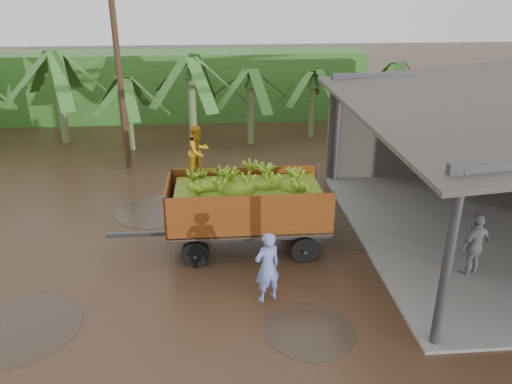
% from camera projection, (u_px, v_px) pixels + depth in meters
% --- Properties ---
extents(ground, '(100.00, 100.00, 0.00)m').
position_uv_depth(ground, '(190.00, 265.00, 13.62)').
color(ground, black).
rests_on(ground, ground).
extents(hedge_north, '(22.00, 3.00, 3.60)m').
position_uv_depth(hedge_north, '(163.00, 86.00, 27.43)').
color(hedge_north, '#2D661E').
rests_on(hedge_north, ground).
extents(banana_trailer, '(6.24, 2.18, 3.55)m').
position_uv_depth(banana_trailer, '(247.00, 204.00, 14.01)').
color(banana_trailer, '#A14E17').
rests_on(banana_trailer, ground).
extents(man_blue, '(0.77, 0.66, 1.80)m').
position_uv_depth(man_blue, '(267.00, 267.00, 11.81)').
color(man_blue, '#6F7DCA').
rests_on(man_blue, ground).
extents(man_grey, '(1.14, 0.86, 1.81)m').
position_uv_depth(man_grey, '(474.00, 246.00, 12.76)').
color(man_grey, slate).
rests_on(man_grey, ground).
extents(utility_pole, '(1.20, 0.24, 7.79)m').
position_uv_depth(utility_pole, '(119.00, 70.00, 19.29)').
color(utility_pole, '#47301E').
rests_on(utility_pole, ground).
extents(banana_plants, '(25.25, 21.12, 4.42)m').
position_uv_depth(banana_plants, '(53.00, 129.00, 19.04)').
color(banana_plants, '#2D661E').
rests_on(banana_plants, ground).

